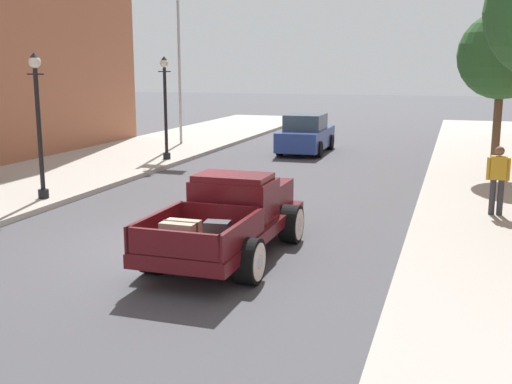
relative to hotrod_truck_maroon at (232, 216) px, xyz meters
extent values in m
plane|color=#47474C|center=(-1.27, 0.08, -0.75)|extent=(140.00, 140.00, 0.00)
cube|color=#510F14|center=(0.00, -0.24, -0.21)|extent=(1.82, 4.92, 0.24)
cube|color=#510F14|center=(0.00, 0.11, 0.31)|extent=(1.57, 1.12, 0.80)
cube|color=#510F14|center=(0.00, 0.06, 0.77)|extent=(1.45, 0.95, 0.12)
cube|color=#3D4C5B|center=(0.01, 0.68, 0.47)|extent=(1.33, 0.06, 0.44)
cube|color=#510F14|center=(0.02, 1.41, 0.17)|extent=(1.34, 1.52, 0.52)
cube|color=silver|center=(0.03, 2.21, 0.15)|extent=(0.68, 0.11, 0.47)
cube|color=#510F14|center=(-0.02, -1.64, -0.07)|extent=(1.72, 2.12, 0.04)
cube|color=#510F14|center=(-0.83, -1.63, 0.15)|extent=(0.11, 2.10, 0.44)
cube|color=#510F14|center=(0.79, -1.65, 0.15)|extent=(0.11, 2.10, 0.44)
cube|color=#510F14|center=(-0.03, -2.65, 0.15)|extent=(1.62, 0.10, 0.44)
cube|color=#510F14|center=(-0.01, -0.63, 0.15)|extent=(1.62, 0.10, 0.44)
cylinder|color=black|center=(-0.88, 1.12, -0.35)|extent=(0.37, 0.80, 0.80)
cylinder|color=silver|center=(-1.07, 1.12, -0.35)|extent=(0.02, 0.66, 0.66)
cylinder|color=silver|center=(-1.08, 1.12, -0.35)|extent=(0.02, 0.24, 0.24)
cylinder|color=black|center=(0.91, 1.09, -0.35)|extent=(0.37, 0.80, 0.80)
cylinder|color=silver|center=(1.10, 1.09, -0.35)|extent=(0.02, 0.66, 0.66)
cylinder|color=silver|center=(1.11, 1.09, -0.35)|extent=(0.02, 0.24, 0.24)
cylinder|color=black|center=(-0.92, -1.58, -0.35)|extent=(0.37, 0.80, 0.80)
cylinder|color=silver|center=(-1.10, -1.58, -0.35)|extent=(0.02, 0.66, 0.66)
cylinder|color=silver|center=(-1.11, -1.58, -0.35)|extent=(0.02, 0.24, 0.24)
cylinder|color=black|center=(0.88, -1.60, -0.35)|extent=(0.37, 0.80, 0.80)
cylinder|color=silver|center=(1.06, -1.61, -0.35)|extent=(0.02, 0.66, 0.66)
cylinder|color=silver|center=(1.07, -1.61, -0.35)|extent=(0.02, 0.24, 0.24)
cube|color=gray|center=(-0.20, -1.99, 0.15)|extent=(0.61, 0.45, 0.40)
cube|color=#3D2D1E|center=(-0.20, -1.99, 0.15)|extent=(0.62, 0.06, 0.42)
cube|color=#2D2D33|center=(0.20, -1.35, 0.09)|extent=(0.47, 0.37, 0.28)
cube|color=#284293|center=(-2.01, 14.85, -0.14)|extent=(1.79, 4.33, 0.80)
cube|color=#384C5B|center=(-2.01, 14.70, 0.58)|extent=(1.55, 2.02, 0.64)
cylinder|color=black|center=(-2.85, 16.13, -0.42)|extent=(0.23, 0.66, 0.66)
cylinder|color=black|center=(-1.20, 16.16, -0.42)|extent=(0.23, 0.66, 0.66)
cylinder|color=black|center=(-2.81, 13.55, -0.42)|extent=(0.23, 0.66, 0.66)
cylinder|color=black|center=(-1.16, 13.58, -0.42)|extent=(0.23, 0.66, 0.66)
cylinder|color=#333338|center=(5.01, 4.39, -0.17)|extent=(0.14, 0.14, 0.86)
cylinder|color=#333338|center=(5.19, 4.39, -0.17)|extent=(0.14, 0.14, 0.86)
cube|color=gold|center=(5.10, 4.39, 0.54)|extent=(0.36, 0.22, 0.56)
cylinder|color=gold|center=(4.88, 4.39, 0.51)|extent=(0.09, 0.09, 0.54)
cylinder|color=gold|center=(5.32, 4.39, 0.51)|extent=(0.09, 0.09, 0.54)
sphere|color=brown|center=(5.10, 4.39, 0.94)|extent=(0.22, 0.22, 0.22)
cylinder|color=black|center=(-6.40, 2.75, -0.48)|extent=(0.28, 0.28, 0.24)
cylinder|color=black|center=(-6.40, 2.75, 1.24)|extent=(0.12, 0.12, 3.20)
cylinder|color=black|center=(-6.40, 2.75, 2.69)|extent=(0.50, 0.04, 0.04)
sphere|color=silver|center=(-6.40, 2.75, 3.00)|extent=(0.32, 0.32, 0.32)
cone|color=black|center=(-6.40, 2.75, 3.18)|extent=(0.24, 0.24, 0.14)
cylinder|color=black|center=(-6.41, 10.36, -0.48)|extent=(0.28, 0.28, 0.24)
cylinder|color=black|center=(-6.41, 10.36, 1.24)|extent=(0.12, 0.12, 3.20)
cylinder|color=black|center=(-6.41, 10.36, 2.69)|extent=(0.50, 0.04, 0.04)
sphere|color=silver|center=(-6.41, 10.36, 3.00)|extent=(0.32, 0.32, 0.32)
cone|color=black|center=(-6.41, 10.36, 3.18)|extent=(0.24, 0.24, 0.14)
cylinder|color=#B2B2B7|center=(-7.94, 15.07, 3.90)|extent=(0.12, 0.12, 9.00)
cylinder|color=brown|center=(5.33, 10.34, 0.79)|extent=(0.26, 0.26, 2.79)
sphere|color=#285628|center=(5.33, 10.34, 3.22)|extent=(2.75, 2.75, 2.75)
camera|label=1|loc=(4.11, -11.33, 2.90)|focal=44.19mm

